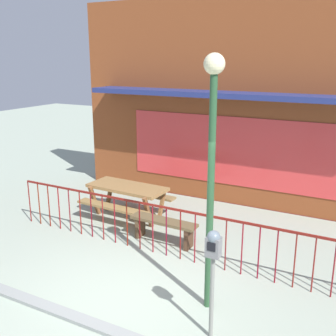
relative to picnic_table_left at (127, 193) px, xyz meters
The scene contains 8 objects.
ground 3.41m from the picnic_table_left, 57.68° to the right, with size 40.00×40.00×0.00m, color #99A795.
pub_storefront 3.44m from the picnic_table_left, 51.55° to the left, with size 8.59×1.30×4.99m.
patio_fence_front 2.16m from the picnic_table_left, 33.78° to the right, with size 7.24×0.04×0.97m.
picnic_table_left is the anchor object (origin of this frame).
patio_bench 1.54m from the picnic_table_left, 28.60° to the right, with size 1.41×0.36×0.48m.
parking_meter_far 4.41m from the picnic_table_left, 42.08° to the right, with size 0.18×0.17×1.52m.
street_lamp 4.14m from the picnic_table_left, 38.14° to the right, with size 0.28×0.28×3.64m.
curb_edge 3.97m from the picnic_table_left, 62.81° to the right, with size 12.03×0.20×0.11m, color gray.
Camera 1 is at (3.11, -4.42, 3.59)m, focal length 43.34 mm.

